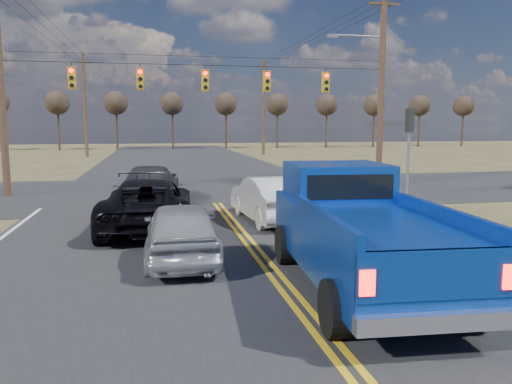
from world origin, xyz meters
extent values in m
plane|color=brown|center=(0.00, 0.00, 0.00)|extent=(160.00, 160.00, 0.00)
cube|color=#28282B|center=(0.00, 10.00, 0.00)|extent=(14.00, 120.00, 0.02)
cube|color=#28282B|center=(0.00, 18.00, 0.00)|extent=(120.00, 12.00, 0.02)
cylinder|color=#473323|center=(-9.00, 18.00, 5.00)|extent=(0.32, 0.32, 10.00)
cylinder|color=#473323|center=(9.00, 18.00, 5.00)|extent=(0.32, 0.32, 10.00)
cube|color=#473323|center=(9.00, 18.00, 9.20)|extent=(1.60, 0.12, 0.12)
cylinder|color=black|center=(0.00, 18.00, 6.00)|extent=(18.00, 0.02, 0.02)
cylinder|color=black|center=(0.00, 18.00, 6.40)|extent=(18.00, 0.02, 0.02)
cube|color=#B28C14|center=(-6.00, 18.00, 5.30)|extent=(0.34, 0.24, 1.00)
cylinder|color=#FF0C05|center=(-6.00, 17.86, 5.63)|extent=(0.20, 0.06, 0.20)
cylinder|color=black|center=(-6.00, 17.86, 5.30)|extent=(0.20, 0.06, 0.20)
cylinder|color=black|center=(-6.00, 17.86, 4.97)|extent=(0.20, 0.06, 0.20)
cube|color=black|center=(-6.00, 17.83, 5.74)|extent=(0.24, 0.14, 0.03)
cube|color=#B28C14|center=(-3.00, 18.00, 5.30)|extent=(0.34, 0.24, 1.00)
cylinder|color=#FF0C05|center=(-3.00, 17.86, 5.63)|extent=(0.20, 0.06, 0.20)
cylinder|color=black|center=(-3.00, 17.86, 5.30)|extent=(0.20, 0.06, 0.20)
cylinder|color=black|center=(-3.00, 17.86, 4.97)|extent=(0.20, 0.06, 0.20)
cube|color=black|center=(-3.00, 17.83, 5.74)|extent=(0.24, 0.14, 0.03)
cube|color=#B28C14|center=(0.00, 18.00, 5.30)|extent=(0.34, 0.24, 1.00)
cylinder|color=#FF0C05|center=(0.00, 17.86, 5.63)|extent=(0.20, 0.06, 0.20)
cylinder|color=black|center=(0.00, 17.86, 5.30)|extent=(0.20, 0.06, 0.20)
cylinder|color=black|center=(0.00, 17.86, 4.97)|extent=(0.20, 0.06, 0.20)
cube|color=black|center=(0.00, 17.83, 5.74)|extent=(0.24, 0.14, 0.03)
cube|color=#B28C14|center=(3.00, 18.00, 5.30)|extent=(0.34, 0.24, 1.00)
cylinder|color=#FF0C05|center=(3.00, 17.86, 5.63)|extent=(0.20, 0.06, 0.20)
cylinder|color=black|center=(3.00, 17.86, 5.30)|extent=(0.20, 0.06, 0.20)
cylinder|color=black|center=(3.00, 17.86, 4.97)|extent=(0.20, 0.06, 0.20)
cube|color=black|center=(3.00, 17.83, 5.74)|extent=(0.24, 0.14, 0.03)
cube|color=#B28C14|center=(6.00, 18.00, 5.30)|extent=(0.34, 0.24, 1.00)
cylinder|color=#FF0C05|center=(6.00, 17.86, 5.63)|extent=(0.20, 0.06, 0.20)
cylinder|color=black|center=(6.00, 17.86, 5.30)|extent=(0.20, 0.06, 0.20)
cylinder|color=black|center=(6.00, 17.86, 4.97)|extent=(0.20, 0.06, 0.20)
cube|color=black|center=(6.00, 17.83, 5.74)|extent=(0.24, 0.14, 0.03)
cylinder|color=slate|center=(8.20, 13.50, 1.60)|extent=(0.12, 0.12, 3.20)
cube|color=black|center=(8.20, 13.50, 3.40)|extent=(0.24, 0.34, 1.00)
cylinder|color=slate|center=(7.60, 18.00, 7.60)|extent=(2.80, 0.10, 0.10)
cube|color=slate|center=(6.30, 18.00, 7.55)|extent=(0.55, 0.22, 0.14)
cylinder|color=#473323|center=(-9.00, 46.00, 5.00)|extent=(0.32, 0.32, 10.00)
cube|color=#473323|center=(-9.00, 46.00, 9.20)|extent=(1.60, 0.12, 0.12)
cylinder|color=#473323|center=(9.00, 46.00, 5.00)|extent=(0.32, 0.32, 10.00)
cube|color=#473323|center=(9.00, 46.00, 9.20)|extent=(1.60, 0.12, 0.12)
cylinder|color=#33261C|center=(-14.00, 60.00, 2.75)|extent=(0.28, 0.28, 5.50)
sphere|color=#2D231C|center=(-14.00, 60.00, 5.90)|extent=(3.00, 3.00, 3.00)
cylinder|color=#33261C|center=(-7.00, 60.00, 2.75)|extent=(0.28, 0.28, 5.50)
sphere|color=#2D231C|center=(-7.00, 60.00, 5.90)|extent=(3.00, 3.00, 3.00)
cylinder|color=#33261C|center=(0.00, 60.00, 2.75)|extent=(0.28, 0.28, 5.50)
sphere|color=#2D231C|center=(0.00, 60.00, 5.90)|extent=(3.00, 3.00, 3.00)
cylinder|color=#33261C|center=(7.00, 60.00, 2.75)|extent=(0.28, 0.28, 5.50)
sphere|color=#2D231C|center=(7.00, 60.00, 5.90)|extent=(3.00, 3.00, 3.00)
cylinder|color=#33261C|center=(14.00, 60.00, 2.75)|extent=(0.28, 0.28, 5.50)
sphere|color=#2D231C|center=(14.00, 60.00, 5.90)|extent=(3.00, 3.00, 3.00)
cylinder|color=#33261C|center=(21.00, 60.00, 2.75)|extent=(0.28, 0.28, 5.50)
sphere|color=#2D231C|center=(21.00, 60.00, 5.90)|extent=(3.00, 3.00, 3.00)
cylinder|color=#33261C|center=(28.00, 60.00, 2.75)|extent=(0.28, 0.28, 5.50)
sphere|color=#2D231C|center=(28.00, 60.00, 5.90)|extent=(3.00, 3.00, 3.00)
cylinder|color=#33261C|center=(35.00, 60.00, 2.75)|extent=(0.28, 0.28, 5.50)
sphere|color=#2D231C|center=(35.00, 60.00, 5.90)|extent=(3.00, 3.00, 3.00)
cylinder|color=#33261C|center=(42.00, 60.00, 2.75)|extent=(0.28, 0.28, 5.50)
sphere|color=#2D231C|center=(42.00, 60.00, 5.90)|extent=(3.00, 3.00, 3.00)
cylinder|color=black|center=(0.18, 0.77, 0.46)|extent=(0.43, 0.94, 0.91)
cylinder|color=black|center=(2.34, 0.62, 0.46)|extent=(0.43, 0.94, 0.91)
cylinder|color=black|center=(0.47, 4.86, 0.46)|extent=(0.43, 0.94, 0.91)
cylinder|color=black|center=(2.63, 4.71, 0.46)|extent=(0.43, 0.94, 0.91)
cube|color=#0E3BA1|center=(1.40, 2.74, 1.03)|extent=(2.71, 6.30, 1.14)
cube|color=#0E3BA1|center=(1.52, 4.39, 1.96)|extent=(2.24, 2.08, 0.82)
cube|color=black|center=(1.46, 3.44, 1.96)|extent=(1.82, 0.20, 0.51)
cube|color=#0E3BA1|center=(0.24, 1.62, 1.71)|extent=(0.38, 3.76, 0.23)
cube|color=#0E3BA1|center=(2.40, 1.47, 1.71)|extent=(0.38, 3.76, 0.23)
cube|color=#0E3BA1|center=(1.19, -0.31, 1.25)|extent=(2.28, 0.25, 0.68)
cube|color=silver|center=(1.18, -0.39, 0.63)|extent=(2.34, 0.37, 0.25)
cube|color=#FF0C05|center=(0.18, -0.28, 1.20)|extent=(0.21, 0.08, 0.34)
cube|color=#FF0C05|center=(2.18, -0.42, 1.20)|extent=(0.21, 0.08, 0.34)
imported|color=#999BA1|center=(-1.89, 5.64, 0.73)|extent=(1.76, 4.28, 1.45)
imported|color=black|center=(-2.70, 9.44, 0.79)|extent=(2.93, 5.84, 1.59)
imported|color=silver|center=(1.28, 10.00, 0.76)|extent=(1.97, 4.75, 1.53)
imported|color=#35353A|center=(-2.63, 15.50, 0.75)|extent=(2.67, 5.39, 1.51)
camera|label=1|loc=(-2.48, -6.11, 3.24)|focal=35.00mm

